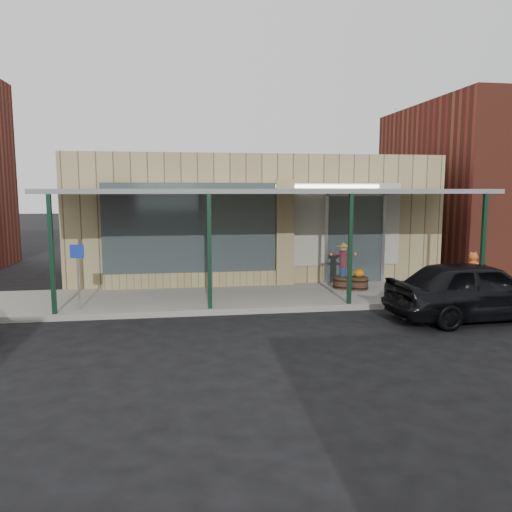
{
  "coord_description": "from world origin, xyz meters",
  "views": [
    {
      "loc": [
        -2.48,
        -10.04,
        3.08
      ],
      "look_at": [
        -0.57,
        2.6,
        1.39
      ],
      "focal_mm": 35.0,
      "sensor_mm": 36.0,
      "label": 1
    }
  ],
  "objects": [
    {
      "name": "handicap_sign",
      "position": [
        -5.0,
        2.51,
        1.19
      ],
      "size": [
        0.33,
        0.05,
        1.61
      ],
      "rotation": [
        0.0,
        0.0,
        -0.09
      ],
      "color": "gray",
      "rests_on": "sidewalk"
    },
    {
      "name": "barrel_pumpkin",
      "position": [
        2.7,
        3.9,
        0.38
      ],
      "size": [
        0.72,
        0.72,
        0.66
      ],
      "rotation": [
        0.0,
        0.0,
        -0.37
      ],
      "color": "#43271B",
      "rests_on": "sidewalk"
    },
    {
      "name": "block_buildings_near",
      "position": [
        2.01,
        9.2,
        3.77
      ],
      "size": [
        61.0,
        8.0,
        8.0
      ],
      "color": "brown",
      "rests_on": "ground"
    },
    {
      "name": "barrel_scarecrow",
      "position": [
        2.28,
        4.13,
        0.62
      ],
      "size": [
        0.84,
        0.65,
        1.39
      ],
      "rotation": [
        0.0,
        0.0,
        -0.24
      ],
      "color": "#43271B",
      "rests_on": "sidewalk"
    },
    {
      "name": "storefront",
      "position": [
        -0.0,
        8.16,
        2.09
      ],
      "size": [
        12.0,
        6.25,
        4.2
      ],
      "color": "tan",
      "rests_on": "ground"
    },
    {
      "name": "awning",
      "position": [
        0.0,
        3.56,
        3.01
      ],
      "size": [
        12.0,
        3.0,
        3.04
      ],
      "color": "gray",
      "rests_on": "ground"
    },
    {
      "name": "parked_sedan",
      "position": [
        4.42,
        0.69,
        0.72
      ],
      "size": [
        4.32,
        2.05,
        1.52
      ],
      "rotation": [
        0.0,
        0.0,
        1.62
      ],
      "color": "black",
      "rests_on": "ground"
    },
    {
      "name": "sidewalk",
      "position": [
        0.0,
        3.6,
        0.07
      ],
      "size": [
        40.0,
        3.2,
        0.15
      ],
      "primitive_type": "cube",
      "color": "gray",
      "rests_on": "ground"
    },
    {
      "name": "ground",
      "position": [
        0.0,
        0.0,
        0.0
      ],
      "size": [
        120.0,
        120.0,
        0.0
      ],
      "primitive_type": "plane",
      "color": "black",
      "rests_on": "ground"
    }
  ]
}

